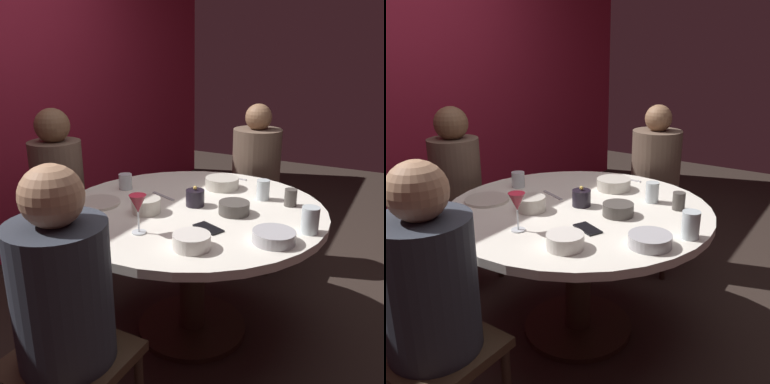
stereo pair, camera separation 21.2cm
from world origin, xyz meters
TOP-DOWN VIEW (x-y plane):
  - ground_plane at (0.00, 0.00)m, footprint 8.00×8.00m
  - dining_table at (0.00, 0.00)m, footprint 1.36×1.36m
  - seated_diner_left at (-0.91, 0.00)m, footprint 0.40×0.40m
  - seated_diner_back at (0.00, 0.94)m, footprint 0.40×0.40m
  - seated_diner_right at (0.95, 0.00)m, footprint 0.40×0.40m
  - candle_holder at (0.02, -0.01)m, footprint 0.10×0.10m
  - wine_glass at (-0.40, 0.05)m, footprint 0.08×0.08m
  - dinner_plate at (-0.20, 0.45)m, footprint 0.24×0.24m
  - cell_phone at (-0.21, -0.20)m, footprint 0.12×0.16m
  - bowl_serving_large at (-0.21, -0.50)m, footprint 0.18×0.18m
  - bowl_salad_center at (0.35, -0.01)m, footprint 0.19×0.19m
  - bowl_small_white at (0.01, -0.23)m, footprint 0.15×0.15m
  - bowl_sauce_side at (-0.42, -0.23)m, footprint 0.16×0.16m
  - bowl_rice_portion at (-0.18, 0.16)m, footprint 0.14×0.14m
  - cup_near_candle at (0.08, 0.48)m, footprint 0.08×0.08m
  - cup_by_left_diner at (-0.04, -0.61)m, footprint 0.08×0.08m
  - cup_by_right_diner at (0.26, -0.44)m, footprint 0.06×0.06m
  - cup_center_front at (0.28, -0.28)m, footprint 0.07×0.07m
  - fork_near_plate at (0.57, 0.02)m, footprint 0.02×0.18m
  - knife_near_plate at (0.06, 0.22)m, footprint 0.08×0.17m

SIDE VIEW (x-z plane):
  - ground_plane at x=0.00m, z-range 0.00..0.00m
  - dining_table at x=0.00m, z-range 0.22..0.95m
  - seated_diner_right at x=0.95m, z-range 0.14..1.30m
  - seated_diner_left at x=-0.91m, z-range 0.14..1.31m
  - seated_diner_back at x=0.00m, z-range 0.14..1.32m
  - fork_near_plate at x=0.57m, z-range 0.73..0.74m
  - knife_near_plate at x=0.06m, z-range 0.73..0.74m
  - cell_phone at x=-0.21m, z-range 0.73..0.74m
  - dinner_plate at x=-0.20m, z-range 0.73..0.75m
  - bowl_serving_large at x=-0.21m, z-range 0.73..0.78m
  - bowl_small_white at x=0.01m, z-range 0.73..0.79m
  - bowl_sauce_side at x=-0.42m, z-range 0.73..0.79m
  - bowl_salad_center at x=0.35m, z-range 0.73..0.80m
  - bowl_rice_portion at x=-0.18m, z-range 0.73..0.81m
  - candle_holder at x=0.02m, z-range 0.72..0.83m
  - cup_near_candle at x=0.08m, z-range 0.73..0.82m
  - cup_by_right_diner at x=0.26m, z-range 0.73..0.82m
  - cup_center_front at x=0.28m, z-range 0.73..0.84m
  - cup_by_left_diner at x=-0.04m, z-range 0.73..0.85m
  - wine_glass at x=-0.40m, z-range 0.77..0.95m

